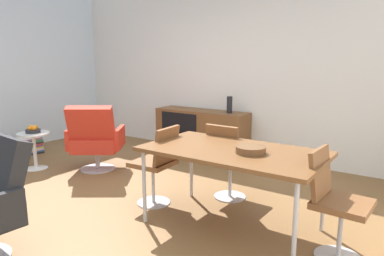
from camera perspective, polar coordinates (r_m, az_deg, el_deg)
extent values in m
plane|color=brown|center=(4.03, -13.47, -11.52)|extent=(8.32, 8.32, 0.00)
cube|color=white|center=(5.79, 5.65, 9.70)|extent=(6.80, 0.12, 2.80)
cube|color=brown|center=(5.78, 1.52, 0.16)|extent=(1.60, 0.44, 0.56)
cube|color=black|center=(5.77, -2.20, 0.14)|extent=(0.70, 0.01, 0.48)
cylinder|color=brown|center=(6.15, -5.15, -2.64)|extent=(0.03, 0.03, 0.16)
cylinder|color=brown|center=(5.35, 7.16, -4.75)|extent=(0.03, 0.03, 0.16)
cylinder|color=brown|center=(6.41, -3.20, -2.06)|extent=(0.03, 0.03, 0.16)
cylinder|color=brown|center=(5.65, 8.76, -3.96)|extent=(0.03, 0.03, 0.16)
cylinder|color=black|center=(5.45, 6.15, 3.80)|extent=(0.09, 0.09, 0.26)
cube|color=brown|center=(3.16, 6.63, -3.79)|extent=(1.60, 0.90, 0.04)
cylinder|color=#B7B7BC|center=(3.36, -7.81, -9.50)|extent=(0.04, 0.04, 0.70)
cylinder|color=#B7B7BC|center=(2.68, 16.46, -15.37)|extent=(0.04, 0.04, 0.70)
cylinder|color=#B7B7BC|center=(3.94, -0.09, -6.31)|extent=(0.04, 0.04, 0.70)
cylinder|color=#B7B7BC|center=(3.38, 20.74, -10.04)|extent=(0.04, 0.04, 0.70)
cylinder|color=brown|center=(3.04, 9.56, -3.51)|extent=(0.26, 0.26, 0.06)
cube|color=brown|center=(3.75, -6.42, -5.70)|extent=(0.43, 0.43, 0.05)
cube|color=brown|center=(3.59, -4.19, -2.86)|extent=(0.12, 0.39, 0.38)
cylinder|color=#B7B7BC|center=(3.83, -6.34, -9.11)|extent=(0.04, 0.04, 0.42)
cylinder|color=#B7B7BC|center=(3.90, -6.27, -11.96)|extent=(0.36, 0.36, 0.01)
cube|color=brown|center=(2.94, 23.37, -11.34)|extent=(0.42, 0.42, 0.05)
cube|color=brown|center=(2.91, 20.25, -6.83)|extent=(0.11, 0.38, 0.38)
cylinder|color=#B7B7BC|center=(3.04, 23.02, -15.51)|extent=(0.04, 0.04, 0.42)
cube|color=brown|center=(3.91, 6.32, -5.00)|extent=(0.41, 0.41, 0.05)
cube|color=brown|center=(3.71, 5.02, -2.44)|extent=(0.38, 0.09, 0.38)
cylinder|color=#B7B7BC|center=(3.98, 6.25, -8.28)|extent=(0.04, 0.04, 0.42)
cylinder|color=#B7B7BC|center=(4.06, 6.19, -11.04)|extent=(0.36, 0.36, 0.01)
cube|color=red|center=(5.09, -15.31, -2.39)|extent=(0.81, 0.80, 0.20)
cube|color=red|center=(4.81, -16.21, 0.56)|extent=(0.64, 0.57, 0.51)
cube|color=red|center=(5.00, -11.70, -1.52)|extent=(0.34, 0.45, 0.28)
cube|color=red|center=(5.17, -18.89, -1.49)|extent=(0.34, 0.45, 0.28)
cylinder|color=#B7B7BC|center=(5.15, -15.18, -4.99)|extent=(0.06, 0.06, 0.28)
cylinder|color=#B7B7BC|center=(5.19, -15.10, -6.39)|extent=(0.48, 0.48, 0.02)
cube|color=#262628|center=(3.16, -28.74, -5.68)|extent=(0.62, 0.32, 0.51)
cylinder|color=white|center=(5.41, -24.51, -0.82)|extent=(0.44, 0.44, 0.02)
cylinder|color=white|center=(5.46, -24.30, -3.49)|extent=(0.05, 0.05, 0.50)
cone|color=white|center=(5.53, -24.10, -5.90)|extent=(0.32, 0.32, 0.02)
cylinder|color=#262628|center=(5.40, -24.54, -0.46)|extent=(0.20, 0.20, 0.05)
sphere|color=orange|center=(5.36, -24.44, -0.04)|extent=(0.07, 0.07, 0.07)
sphere|color=orange|center=(5.42, -24.24, 0.09)|extent=(0.07, 0.07, 0.07)
sphere|color=orange|center=(5.43, -24.82, 0.06)|extent=(0.07, 0.07, 0.07)
sphere|color=orange|center=(5.38, -24.95, -0.04)|extent=(0.07, 0.07, 0.07)
cube|color=#262626|center=(6.42, -24.89, -3.69)|extent=(0.30, 0.37, 0.03)
cube|color=#334C8C|center=(6.40, -25.01, -3.52)|extent=(0.27, 0.38, 0.02)
cube|color=#B2B2B7|center=(6.41, -25.01, -3.29)|extent=(0.27, 0.36, 0.02)
cube|color=silver|center=(6.38, -25.12, -3.12)|extent=(0.29, 0.38, 0.03)
cube|color=gold|center=(6.39, -24.99, -2.85)|extent=(0.29, 0.35, 0.03)
cube|color=#334C8C|center=(6.38, -25.14, -2.67)|extent=(0.32, 0.37, 0.02)
cube|color=red|center=(6.36, -25.15, -2.51)|extent=(0.31, 0.36, 0.03)
cube|color=#262626|center=(6.38, -25.04, -2.21)|extent=(0.27, 0.34, 0.03)
cube|color=#3F7F4C|center=(6.37, -25.10, -1.99)|extent=(0.28, 0.37, 0.03)
cube|color=#3F7F4C|center=(6.36, -25.29, -1.80)|extent=(0.27, 0.37, 0.02)
cube|color=#99668C|center=(6.35, -25.12, -1.60)|extent=(0.28, 0.33, 0.02)
cube|color=silver|center=(6.37, -25.15, -1.39)|extent=(0.28, 0.36, 0.01)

